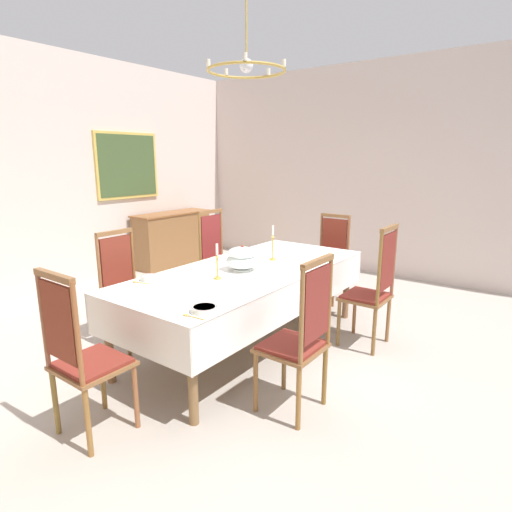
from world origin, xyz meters
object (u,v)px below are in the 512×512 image
chair_south_a (300,336)px  spoon_primary (189,316)px  chair_head_east (329,256)px  candlestick_west (217,265)px  chandelier (246,69)px  chair_north_a (126,287)px  sideboard (173,238)px  chair_north_b (219,259)px  framed_painting (127,166)px  soup_tureen (242,258)px  bowl_near_right (150,277)px  chair_south_b (373,287)px  bowl_near_left (204,309)px  chair_head_west (82,354)px  dining_table (247,276)px  spoon_secondary (137,282)px  candlestick_east (273,246)px

chair_south_a → spoon_primary: size_ratio=6.59×
chair_head_east → candlestick_west: bearing=90.0°
chair_south_a → chandelier: 2.30m
chair_north_a → sideboard: size_ratio=0.79×
chair_north_a → chandelier: size_ratio=1.63×
chandelier → chair_south_a: bearing=-124.4°
chair_north_b → framed_painting: bearing=-101.5°
soup_tureen → bowl_near_right: bearing=148.2°
framed_painting → chair_south_b: bearing=-96.3°
bowl_near_right → sideboard: size_ratio=0.11×
bowl_near_left → chair_head_west: bearing=145.1°
spoon_primary → framed_painting: framed_painting is taller
bowl_near_right → chandelier: chandelier is taller
dining_table → spoon_secondary: bearing=152.7°
spoon_secondary → chair_north_b: bearing=2.2°
chair_south_b → chair_head_east: bearing=43.3°
candlestick_west → chandelier: (0.43, 0.00, 1.66)m
candlestick_west → candlestick_east: size_ratio=0.87×
soup_tureen → chair_head_west: bearing=180.0°
chair_south_a → candlestick_west: bearing=76.1°
bowl_near_right → chandelier: bearing=-29.3°
chair_south_a → chair_south_b: size_ratio=0.97×
sideboard → chandelier: size_ratio=2.07×
chair_head_east → candlestick_east: 1.36m
spoon_secondary → bowl_near_left: bearing=-115.2°
soup_tureen → spoon_secondary: (-0.85, 0.48, -0.11)m
chair_head_east → soup_tureen: chair_head_east is taller
chair_north_b → sideboard: size_ratio=0.83×
chair_north_b → sideboard: bearing=-118.7°
chair_south_b → chair_north_b: (0.00, 1.98, -0.00)m
chair_north_a → bowl_near_right: chair_north_a is taller
spoon_secondary → framed_painting: bearing=38.1°
chair_north_b → bowl_near_left: bearing=39.0°
soup_tureen → sideboard: size_ratio=0.22×
chair_head_west → chandelier: bearing=90.0°
chair_south_a → spoon_secondary: 1.50m
dining_table → chair_north_a: chair_north_a is taller
chair_north_a → chair_north_b: 1.37m
bowl_near_right → spoon_primary: size_ratio=0.90×
dining_table → chair_head_west: 1.75m
candlestick_east → bowl_near_right: (-1.24, 0.45, -0.12)m
candlestick_east → bowl_near_right: 1.32m
chair_south_b → chair_north_b: bearing=90.0°
candlestick_west → chair_head_east: bearing=0.0°
candlestick_west → chair_south_b: bearing=-41.2°
bowl_near_right → dining_table: bearing=-29.3°
chair_north_b → candlestick_west: 1.53m
dining_table → candlestick_west: bearing=180.0°
sideboard → framed_painting: framed_painting is taller
candlestick_east → spoon_primary: size_ratio=2.04×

